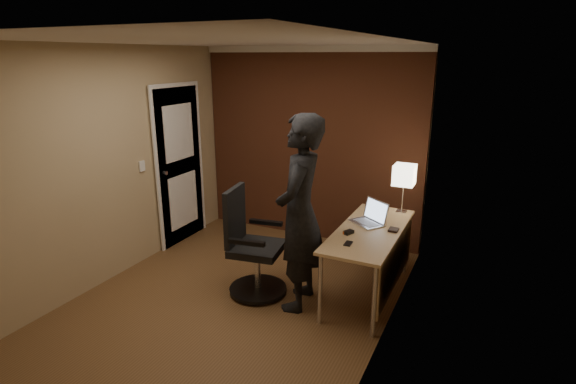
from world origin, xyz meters
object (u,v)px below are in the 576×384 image
object	(u,v)px
desk_lamp	(404,176)
desk	(377,242)
mouse	(348,232)
phone	(348,243)
wallet	(394,230)
laptop	(371,217)
office_chair	(251,249)
person	(300,214)

from	to	relation	value
desk_lamp	desk	bearing A→B (deg)	-98.88
mouse	phone	distance (m)	0.25
phone	wallet	world-z (taller)	wallet
laptop	wallet	size ratio (longest dim) A/B	3.81
desk	mouse	size ratio (longest dim) A/B	15.00
laptop	phone	bearing A→B (deg)	-93.56
laptop	mouse	world-z (taller)	laptop
desk	laptop	bearing A→B (deg)	123.02
mouse	wallet	distance (m)	0.46
laptop	wallet	world-z (taller)	laptop
desk_lamp	office_chair	distance (m)	1.81
desk_lamp	person	world-z (taller)	person
mouse	office_chair	xyz separation A→B (m)	(-0.95, -0.25, -0.26)
wallet	phone	bearing A→B (deg)	-121.15
office_chair	person	world-z (taller)	person
desk_lamp	laptop	bearing A→B (deg)	-115.04
mouse	person	xyz separation A→B (m)	(-0.41, -0.24, 0.20)
phone	person	size ratio (longest dim) A/B	0.06
desk	person	size ratio (longest dim) A/B	0.79
wallet	person	bearing A→B (deg)	-147.42
phone	office_chair	world-z (taller)	office_chair
laptop	person	distance (m)	0.83
desk_lamp	mouse	world-z (taller)	desk_lamp
desk	desk_lamp	world-z (taller)	desk_lamp
mouse	office_chair	world-z (taller)	office_chair
mouse	office_chair	bearing A→B (deg)	-141.08
laptop	person	xyz separation A→B (m)	(-0.53, -0.62, 0.16)
desk	wallet	world-z (taller)	wallet
desk_lamp	wallet	bearing A→B (deg)	-85.52
desk_lamp	wallet	distance (m)	0.71
mouse	person	size ratio (longest dim) A/B	0.05
desk	desk_lamp	distance (m)	0.85
desk	person	bearing A→B (deg)	-145.25
desk	desk_lamp	xyz separation A→B (m)	(0.10, 0.64, 0.55)
wallet	office_chair	size ratio (longest dim) A/B	0.10
mouse	wallet	size ratio (longest dim) A/B	0.91
wallet	person	world-z (taller)	person
person	phone	bearing A→B (deg)	81.74
office_chair	desk_lamp	bearing A→B (deg)	40.63
office_chair	desk	bearing A→B (deg)	21.12
desk	mouse	distance (m)	0.34
phone	wallet	distance (m)	0.58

